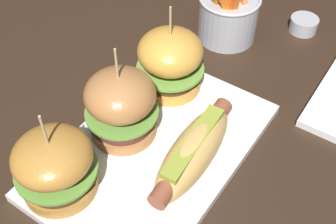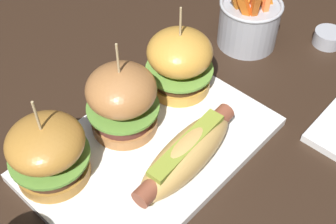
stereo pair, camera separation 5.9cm
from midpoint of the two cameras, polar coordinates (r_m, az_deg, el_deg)
name	(u,v)px [view 2 (the right image)]	position (r m, az deg, el deg)	size (l,w,h in m)	color
ground_plane	(152,151)	(0.62, 0.63, -5.24)	(3.00, 3.00, 0.00)	black
platter_main	(152,148)	(0.61, 0.64, -4.84)	(0.34, 0.22, 0.01)	white
hot_dog	(187,154)	(0.57, 5.42, -5.53)	(0.18, 0.07, 0.05)	tan
slider_left	(48,152)	(0.56, -12.27, -5.20)	(0.10, 0.10, 0.13)	#B27931
slider_center	(123,100)	(0.59, -3.03, 1.44)	(0.10, 0.10, 0.15)	#AD713E
slider_right	(180,61)	(0.65, 4.11, 6.40)	(0.10, 0.10, 0.14)	gold
fries_bucket	(249,21)	(0.78, 12.61, 11.27)	(0.11, 0.11, 0.14)	#A8AAB2
sauce_ramekin	(328,37)	(0.84, 21.88, 8.83)	(0.05, 0.05, 0.03)	#A8AAB2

